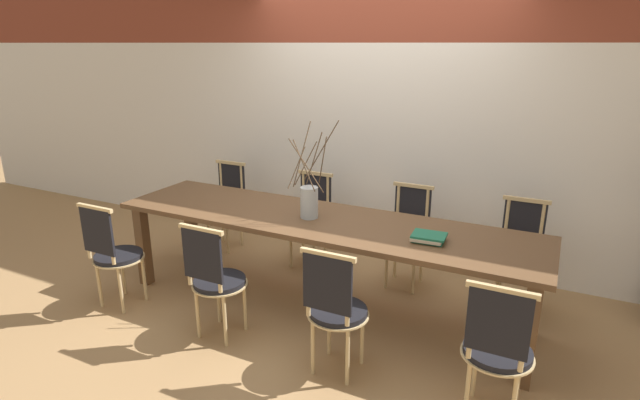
{
  "coord_description": "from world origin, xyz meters",
  "views": [
    {
      "loc": [
        1.61,
        -3.23,
        2.05
      ],
      "look_at": [
        0.0,
        0.0,
        0.91
      ],
      "focal_mm": 28.0,
      "sensor_mm": 36.0,
      "label": 1
    }
  ],
  "objects_px": {
    "dining_table": "(320,229)",
    "chair_near_center": "(335,307)",
    "chair_far_center": "(407,233)",
    "vase_centerpiece": "(309,200)",
    "book_stack": "(428,237)"
  },
  "relations": [
    {
      "from": "dining_table",
      "to": "chair_near_center",
      "type": "relative_size",
      "value": 3.77
    },
    {
      "from": "chair_far_center",
      "to": "vase_centerpiece",
      "type": "relative_size",
      "value": 1.19
    },
    {
      "from": "chair_far_center",
      "to": "chair_near_center",
      "type": "bearing_deg",
      "value": 88.98
    },
    {
      "from": "dining_table",
      "to": "book_stack",
      "type": "relative_size",
      "value": 14.15
    },
    {
      "from": "chair_near_center",
      "to": "chair_far_center",
      "type": "height_order",
      "value": "same"
    },
    {
      "from": "chair_near_center",
      "to": "vase_centerpiece",
      "type": "bearing_deg",
      "value": 127.96
    },
    {
      "from": "dining_table",
      "to": "chair_far_center",
      "type": "xyz_separation_m",
      "value": [
        0.49,
        0.72,
        -0.19
      ]
    },
    {
      "from": "chair_near_center",
      "to": "book_stack",
      "type": "bearing_deg",
      "value": 58.04
    },
    {
      "from": "dining_table",
      "to": "chair_far_center",
      "type": "relative_size",
      "value": 3.77
    },
    {
      "from": "book_stack",
      "to": "vase_centerpiece",
      "type": "bearing_deg",
      "value": 175.95
    },
    {
      "from": "vase_centerpiece",
      "to": "chair_near_center",
      "type": "bearing_deg",
      "value": -52.04
    },
    {
      "from": "vase_centerpiece",
      "to": "chair_far_center",
      "type": "bearing_deg",
      "value": 51.58
    },
    {
      "from": "vase_centerpiece",
      "to": "book_stack",
      "type": "height_order",
      "value": "vase_centerpiece"
    },
    {
      "from": "dining_table",
      "to": "vase_centerpiece",
      "type": "distance_m",
      "value": 0.24
    },
    {
      "from": "chair_near_center",
      "to": "book_stack",
      "type": "xyz_separation_m",
      "value": [
        0.4,
        0.64,
        0.31
      ]
    }
  ]
}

